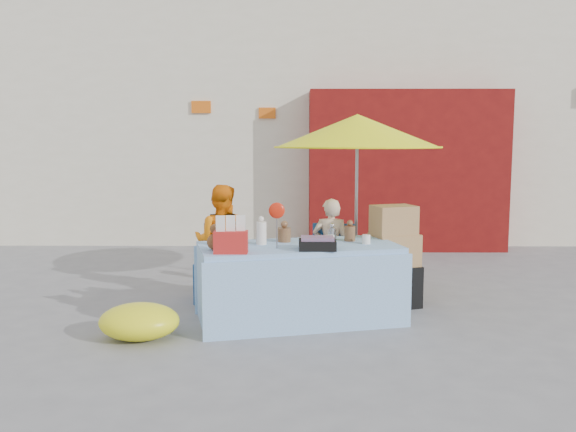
{
  "coord_description": "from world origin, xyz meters",
  "views": [
    {
      "loc": [
        0.32,
        -5.79,
        1.79
      ],
      "look_at": [
        0.27,
        0.6,
        1.0
      ],
      "focal_mm": 38.0,
      "sensor_mm": 36.0,
      "label": 1
    }
  ],
  "objects_px": {
    "umbrella": "(357,132)",
    "chair_right": "(332,278)",
    "box_stack": "(394,260)",
    "chair_left": "(220,278)",
    "market_table": "(298,282)",
    "vendor_beige": "(331,248)",
    "vendor_orange": "(221,242)"
  },
  "relations": [
    {
      "from": "vendor_orange",
      "to": "chair_left",
      "type": "bearing_deg",
      "value": 100.15
    },
    {
      "from": "vendor_orange",
      "to": "umbrella",
      "type": "relative_size",
      "value": 0.62
    },
    {
      "from": "umbrella",
      "to": "chair_right",
      "type": "bearing_deg",
      "value": -136.29
    },
    {
      "from": "market_table",
      "to": "vendor_beige",
      "type": "height_order",
      "value": "market_table"
    },
    {
      "from": "chair_left",
      "to": "market_table",
      "type": "bearing_deg",
      "value": -32.2
    },
    {
      "from": "vendor_beige",
      "to": "vendor_orange",
      "type": "bearing_deg",
      "value": 9.09
    },
    {
      "from": "chair_left",
      "to": "box_stack",
      "type": "distance_m",
      "value": 1.94
    },
    {
      "from": "chair_left",
      "to": "vendor_beige",
      "type": "relative_size",
      "value": 0.74
    },
    {
      "from": "umbrella",
      "to": "box_stack",
      "type": "height_order",
      "value": "umbrella"
    },
    {
      "from": "vendor_orange",
      "to": "box_stack",
      "type": "distance_m",
      "value": 1.95
    },
    {
      "from": "vendor_beige",
      "to": "box_stack",
      "type": "xyz_separation_m",
      "value": [
        0.66,
        -0.35,
        -0.06
      ]
    },
    {
      "from": "market_table",
      "to": "chair_left",
      "type": "xyz_separation_m",
      "value": [
        -0.87,
        0.76,
        -0.14
      ]
    },
    {
      "from": "umbrella",
      "to": "box_stack",
      "type": "xyz_separation_m",
      "value": [
        0.36,
        -0.5,
        -1.38
      ]
    },
    {
      "from": "chair_right",
      "to": "vendor_beige",
      "type": "height_order",
      "value": "vendor_beige"
    },
    {
      "from": "umbrella",
      "to": "market_table",
      "type": "bearing_deg",
      "value": -123.04
    },
    {
      "from": "chair_left",
      "to": "vendor_beige",
      "type": "distance_m",
      "value": 1.29
    },
    {
      "from": "umbrella",
      "to": "box_stack",
      "type": "distance_m",
      "value": 1.52
    },
    {
      "from": "umbrella",
      "to": "box_stack",
      "type": "bearing_deg",
      "value": -54.43
    },
    {
      "from": "chair_right",
      "to": "box_stack",
      "type": "relative_size",
      "value": 0.77
    },
    {
      "from": "box_stack",
      "to": "market_table",
      "type": "bearing_deg",
      "value": -152.54
    },
    {
      "from": "chair_left",
      "to": "vendor_beige",
      "type": "xyz_separation_m",
      "value": [
        1.25,
        0.13,
        0.32
      ]
    },
    {
      "from": "vendor_orange",
      "to": "box_stack",
      "type": "relative_size",
      "value": 1.18
    },
    {
      "from": "vendor_beige",
      "to": "umbrella",
      "type": "distance_m",
      "value": 1.36
    },
    {
      "from": "chair_left",
      "to": "umbrella",
      "type": "xyz_separation_m",
      "value": [
        1.55,
        0.28,
        1.64
      ]
    },
    {
      "from": "box_stack",
      "to": "vendor_orange",
      "type": "bearing_deg",
      "value": 169.48
    },
    {
      "from": "chair_left",
      "to": "chair_right",
      "type": "distance_m",
      "value": 1.25
    },
    {
      "from": "vendor_orange",
      "to": "umbrella",
      "type": "bearing_deg",
      "value": -165.38
    },
    {
      "from": "vendor_orange",
      "to": "vendor_beige",
      "type": "distance_m",
      "value": 1.25
    },
    {
      "from": "chair_left",
      "to": "chair_right",
      "type": "relative_size",
      "value": 1.0
    },
    {
      "from": "market_table",
      "to": "chair_right",
      "type": "bearing_deg",
      "value": 49.92
    },
    {
      "from": "vendor_beige",
      "to": "box_stack",
      "type": "height_order",
      "value": "vendor_beige"
    },
    {
      "from": "chair_left",
      "to": "vendor_beige",
      "type": "height_order",
      "value": "vendor_beige"
    }
  ]
}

